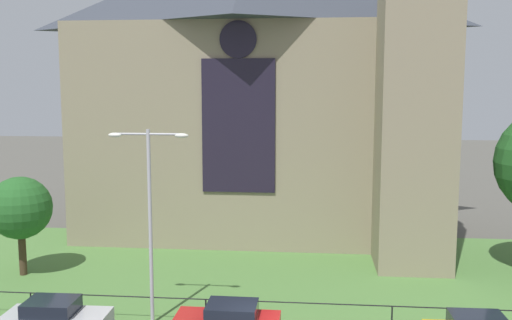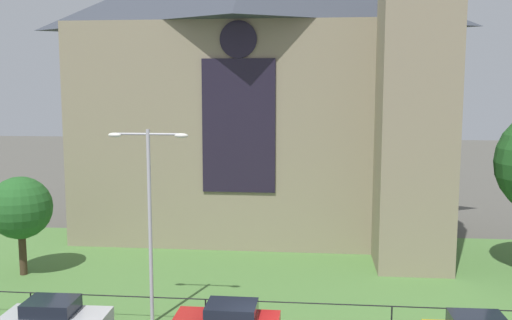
{
  "view_description": "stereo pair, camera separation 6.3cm",
  "coord_description": "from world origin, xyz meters",
  "px_view_note": "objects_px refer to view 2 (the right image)",
  "views": [
    {
      "loc": [
        1.78,
        -20.73,
        10.11
      ],
      "look_at": [
        -1.07,
        8.0,
        6.38
      ],
      "focal_mm": 40.56,
      "sensor_mm": 36.0,
      "label": 1
    },
    {
      "loc": [
        1.85,
        -20.72,
        10.11
      ],
      "look_at": [
        -1.07,
        8.0,
        6.38
      ],
      "focal_mm": 40.56,
      "sensor_mm": 36.0,
      "label": 2
    }
  ],
  "objects_px": {
    "tree_left_near": "(20,208)",
    "streetlamp_near": "(150,202)",
    "parked_car_silver": "(55,318)",
    "church_building": "(260,83)"
  },
  "relations": [
    {
      "from": "tree_left_near",
      "to": "streetlamp_near",
      "type": "height_order",
      "value": "streetlamp_near"
    },
    {
      "from": "parked_car_silver",
      "to": "tree_left_near",
      "type": "bearing_deg",
      "value": 124.18
    },
    {
      "from": "church_building",
      "to": "tree_left_near",
      "type": "height_order",
      "value": "church_building"
    },
    {
      "from": "streetlamp_near",
      "to": "parked_car_silver",
      "type": "xyz_separation_m",
      "value": [
        -3.56,
        -1.63,
        -4.55
      ]
    },
    {
      "from": "streetlamp_near",
      "to": "church_building",
      "type": "bearing_deg",
      "value": 79.45
    },
    {
      "from": "church_building",
      "to": "streetlamp_near",
      "type": "xyz_separation_m",
      "value": [
        -3.08,
        -16.53,
        -4.98
      ]
    },
    {
      "from": "tree_left_near",
      "to": "parked_car_silver",
      "type": "bearing_deg",
      "value": -54.52
    },
    {
      "from": "church_building",
      "to": "parked_car_silver",
      "type": "distance_m",
      "value": 21.55
    },
    {
      "from": "streetlamp_near",
      "to": "parked_car_silver",
      "type": "bearing_deg",
      "value": -155.32
    },
    {
      "from": "church_building",
      "to": "parked_car_silver",
      "type": "bearing_deg",
      "value": -110.07
    }
  ]
}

